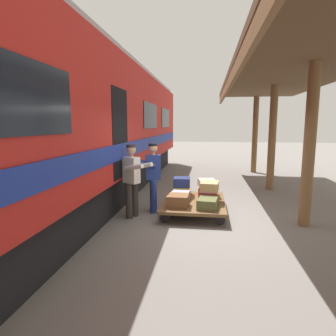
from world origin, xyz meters
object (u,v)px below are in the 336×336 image
(suitcase_olive_duffel, at_px, (208,203))
(suitcase_cream_canvas, at_px, (207,183))
(train_car, at_px, (58,129))
(luggage_cart, at_px, (194,202))
(suitcase_gray_aluminum, at_px, (180,196))
(suitcase_red_plastic, at_px, (208,191))
(porter_in_overalls, at_px, (152,175))
(suitcase_yellow_case, at_px, (182,191))
(suitcase_brown_leather, at_px, (178,201))
(suitcase_tan_vintage, at_px, (210,186))
(suitcase_navy_fabric, at_px, (182,182))
(suitcase_burgundy_valise, at_px, (208,196))
(porter_by_door, at_px, (132,179))

(suitcase_olive_duffel, distance_m, suitcase_cream_canvas, 1.16)
(train_car, distance_m, luggage_cart, 3.67)
(train_car, distance_m, suitcase_olive_duffel, 3.85)
(suitcase_gray_aluminum, xyz_separation_m, suitcase_red_plastic, (-0.67, -0.55, 0.01))
(suitcase_olive_duffel, distance_m, porter_in_overalls, 1.54)
(suitcase_yellow_case, xyz_separation_m, suitcase_gray_aluminum, (0.00, 0.55, -0.01))
(luggage_cart, bearing_deg, suitcase_cream_canvas, -118.02)
(luggage_cart, relative_size, suitcase_brown_leather, 4.22)
(suitcase_cream_canvas, xyz_separation_m, suitcase_tan_vintage, (-0.06, 0.63, 0.05))
(luggage_cart, bearing_deg, suitcase_red_plastic, -121.22)
(suitcase_yellow_case, xyz_separation_m, suitcase_navy_fabric, (0.01, 0.02, 0.23))
(suitcase_red_plastic, bearing_deg, suitcase_navy_fabric, 1.48)
(suitcase_navy_fabric, bearing_deg, train_car, 21.86)
(suitcase_tan_vintage, bearing_deg, suitcase_gray_aluminum, -3.21)
(suitcase_burgundy_valise, bearing_deg, suitcase_cream_canvas, -87.73)
(luggage_cart, distance_m, porter_by_door, 1.64)
(suitcase_cream_canvas, bearing_deg, porter_by_door, 33.47)
(luggage_cart, xyz_separation_m, suitcase_cream_canvas, (-0.31, -0.59, 0.38))
(suitcase_burgundy_valise, distance_m, suitcase_navy_fabric, 0.90)
(suitcase_yellow_case, height_order, suitcase_navy_fabric, suitcase_navy_fabric)
(suitcase_red_plastic, distance_m, porter_in_overalls, 1.57)
(suitcase_olive_duffel, xyz_separation_m, suitcase_navy_fabric, (0.69, -1.09, 0.24))
(suitcase_burgundy_valise, relative_size, suitcase_cream_canvas, 1.18)
(suitcase_olive_duffel, relative_size, suitcase_red_plastic, 1.15)
(suitcase_navy_fabric, xyz_separation_m, porter_by_door, (1.05, 1.08, 0.27))
(suitcase_yellow_case, relative_size, suitcase_cream_canvas, 1.08)
(suitcase_red_plastic, bearing_deg, suitcase_brown_leather, 58.78)
(suitcase_olive_duffel, relative_size, suitcase_brown_leather, 1.30)
(suitcase_navy_fabric, relative_size, suitcase_cream_canvas, 0.85)
(suitcase_gray_aluminum, bearing_deg, suitcase_tan_vintage, 176.79)
(suitcase_gray_aluminum, xyz_separation_m, porter_by_door, (1.06, 0.54, 0.51))
(suitcase_yellow_case, height_order, suitcase_cream_canvas, suitcase_cream_canvas)
(suitcase_yellow_case, bearing_deg, suitcase_cream_canvas, -177.07)
(suitcase_yellow_case, xyz_separation_m, suitcase_burgundy_valise, (-0.67, 0.55, 0.02))
(train_car, relative_size, suitcase_brown_leather, 41.21)
(suitcase_tan_vintage, bearing_deg, suitcase_olive_duffel, 85.82)
(porter_in_overalls, bearing_deg, train_car, 14.38)
(suitcase_gray_aluminum, height_order, suitcase_burgundy_valise, suitcase_burgundy_valise)
(suitcase_olive_duffel, bearing_deg, suitcase_yellow_case, -58.78)
(suitcase_tan_vintage, bearing_deg, suitcase_red_plastic, -86.38)
(suitcase_burgundy_valise, height_order, suitcase_olive_duffel, suitcase_burgundy_valise)
(suitcase_olive_duffel, xyz_separation_m, suitcase_brown_leather, (0.67, 0.00, 0.02))
(suitcase_yellow_case, bearing_deg, suitcase_navy_fabric, 50.74)
(suitcase_yellow_case, bearing_deg, suitcase_red_plastic, 180.00)
(train_car, distance_m, porter_by_door, 2.08)
(suitcase_gray_aluminum, relative_size, suitcase_red_plastic, 0.89)
(train_car, relative_size, porter_by_door, 11.58)
(suitcase_cream_canvas, relative_size, porter_by_door, 0.31)
(suitcase_navy_fabric, bearing_deg, luggage_cart, 123.14)
(train_car, bearing_deg, suitcase_burgundy_valise, -170.50)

